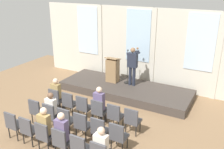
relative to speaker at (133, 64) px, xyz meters
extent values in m
plane|color=#846647|center=(-0.21, -4.47, -1.34)|extent=(14.43, 14.43, 0.00)
cube|color=beige|center=(-0.21, 1.08, 0.47)|extent=(10.28, 0.10, 3.61)
cube|color=silver|center=(-2.95, 1.02, 1.00)|extent=(1.17, 0.04, 2.36)
cube|color=beige|center=(-2.22, 1.02, 0.47)|extent=(0.20, 0.08, 3.61)
cube|color=silver|center=(-0.21, 1.02, 1.00)|extent=(1.17, 0.04, 2.36)
cube|color=beige|center=(0.52, 1.02, 0.47)|extent=(0.20, 0.08, 3.61)
cube|color=silver|center=(2.53, 1.02, 1.00)|extent=(1.17, 0.04, 2.36)
cube|color=beige|center=(3.26, 1.02, 0.47)|extent=(0.20, 0.08, 3.61)
cube|color=#3F3833|center=(-0.21, -0.26, -1.16)|extent=(5.73, 2.07, 0.35)
cylinder|color=#232838|center=(-0.09, -0.02, -0.57)|extent=(0.14, 0.14, 0.83)
cylinder|color=#232838|center=(0.09, -0.02, -0.57)|extent=(0.14, 0.14, 0.83)
cube|color=#232838|center=(0.00, -0.02, 0.16)|extent=(0.42, 0.22, 0.62)
cube|color=maroon|center=(0.00, 0.10, 0.23)|extent=(0.06, 0.01, 0.37)
sphere|color=#8C6647|center=(0.00, -0.01, 0.61)|extent=(0.21, 0.21, 0.21)
cylinder|color=#232838|center=(-0.24, 0.06, 0.25)|extent=(0.09, 0.28, 0.45)
cylinder|color=#232838|center=(0.15, 0.11, 0.48)|extent=(0.15, 0.36, 0.15)
cylinder|color=#232838|center=(0.10, 0.25, 0.50)|extent=(0.11, 0.34, 0.15)
sphere|color=#8C6647|center=(0.00, 0.51, 0.56)|extent=(0.10, 0.10, 0.10)
cylinder|color=black|center=(-0.28, 0.10, -0.97)|extent=(0.28, 0.28, 0.03)
cylinder|color=black|center=(-0.28, 0.10, -0.23)|extent=(0.02, 0.02, 1.45)
sphere|color=#262626|center=(-0.28, 0.10, 0.53)|extent=(0.07, 0.07, 0.07)
cube|color=#93724C|center=(-0.95, -0.04, -0.46)|extent=(0.52, 0.40, 1.05)
cube|color=#93724C|center=(-0.95, -0.02, 0.10)|extent=(0.60, 0.48, 0.14)
cylinder|color=black|center=(-1.59, -2.74, -1.14)|extent=(0.04, 0.04, 0.40)
cylinder|color=black|center=(-1.95, -2.74, -1.14)|extent=(0.04, 0.04, 0.40)
cylinder|color=black|center=(-1.59, -3.08, -1.14)|extent=(0.04, 0.04, 0.40)
cylinder|color=black|center=(-1.95, -3.08, -1.14)|extent=(0.04, 0.04, 0.40)
cube|color=#47474C|center=(-1.77, -2.91, -0.90)|extent=(0.46, 0.44, 0.08)
cube|color=#47474C|center=(-1.77, -3.10, -0.63)|extent=(0.46, 0.06, 0.46)
cylinder|color=#2D2D33|center=(-1.86, -2.73, -1.12)|extent=(0.10, 0.10, 0.44)
cylinder|color=#2D2D33|center=(-1.68, -2.73, -1.12)|extent=(0.10, 0.10, 0.44)
cube|color=#2D2D33|center=(-1.77, -2.85, -0.84)|extent=(0.34, 0.36, 0.12)
cube|color=#997F4C|center=(-1.77, -2.96, -0.49)|extent=(0.36, 0.20, 0.57)
sphere|color=beige|center=(-1.77, -2.94, -0.10)|extent=(0.20, 0.20, 0.20)
cylinder|color=black|center=(-0.97, -2.74, -1.14)|extent=(0.04, 0.04, 0.40)
cylinder|color=black|center=(-1.33, -2.74, -1.14)|extent=(0.04, 0.04, 0.40)
cylinder|color=black|center=(-0.97, -3.08, -1.14)|extent=(0.04, 0.04, 0.40)
cylinder|color=black|center=(-1.33, -3.08, -1.14)|extent=(0.04, 0.04, 0.40)
cube|color=#47474C|center=(-1.15, -2.91, -0.90)|extent=(0.46, 0.44, 0.08)
cube|color=#47474C|center=(-1.15, -3.10, -0.63)|extent=(0.46, 0.06, 0.46)
cylinder|color=black|center=(-0.34, -2.74, -1.14)|extent=(0.04, 0.04, 0.40)
cylinder|color=black|center=(-0.70, -2.74, -1.14)|extent=(0.04, 0.04, 0.40)
cylinder|color=black|center=(-0.34, -3.08, -1.14)|extent=(0.04, 0.04, 0.40)
cylinder|color=black|center=(-0.70, -3.08, -1.14)|extent=(0.04, 0.04, 0.40)
cube|color=#47474C|center=(-0.52, -2.91, -0.90)|extent=(0.46, 0.44, 0.08)
cube|color=#47474C|center=(-0.52, -3.10, -0.63)|extent=(0.46, 0.06, 0.46)
cylinder|color=black|center=(0.28, -2.74, -1.14)|extent=(0.04, 0.04, 0.40)
cylinder|color=black|center=(-0.08, -2.74, -1.14)|extent=(0.04, 0.04, 0.40)
cylinder|color=black|center=(0.28, -3.08, -1.14)|extent=(0.04, 0.04, 0.40)
cylinder|color=black|center=(-0.08, -3.08, -1.14)|extent=(0.04, 0.04, 0.40)
cube|color=#47474C|center=(0.10, -2.91, -0.90)|extent=(0.46, 0.44, 0.08)
cube|color=#47474C|center=(0.10, -3.10, -0.63)|extent=(0.46, 0.06, 0.46)
cylinder|color=#2D2D33|center=(0.01, -2.73, -1.12)|extent=(0.10, 0.10, 0.44)
cylinder|color=#2D2D33|center=(0.19, -2.73, -1.12)|extent=(0.10, 0.10, 0.44)
cube|color=#2D2D33|center=(0.10, -2.85, -0.84)|extent=(0.34, 0.36, 0.12)
cube|color=#594C72|center=(0.10, -2.96, -0.47)|extent=(0.36, 0.20, 0.62)
sphere|color=beige|center=(0.10, -2.94, -0.05)|extent=(0.20, 0.20, 0.20)
cylinder|color=black|center=(0.91, -2.74, -1.14)|extent=(0.04, 0.04, 0.40)
cylinder|color=black|center=(0.55, -2.74, -1.14)|extent=(0.04, 0.04, 0.40)
cylinder|color=black|center=(0.91, -3.08, -1.14)|extent=(0.04, 0.04, 0.40)
cylinder|color=black|center=(0.55, -3.08, -1.14)|extent=(0.04, 0.04, 0.40)
cube|color=#47474C|center=(0.73, -2.91, -0.90)|extent=(0.46, 0.44, 0.08)
cube|color=#47474C|center=(0.73, -3.10, -0.63)|extent=(0.46, 0.06, 0.46)
cylinder|color=black|center=(1.53, -2.74, -1.14)|extent=(0.04, 0.04, 0.40)
cylinder|color=black|center=(1.17, -2.74, -1.14)|extent=(0.04, 0.04, 0.40)
cylinder|color=black|center=(1.53, -3.08, -1.14)|extent=(0.04, 0.04, 0.40)
cylinder|color=black|center=(1.17, -3.08, -1.14)|extent=(0.04, 0.04, 0.40)
cube|color=#47474C|center=(1.35, -2.91, -0.90)|extent=(0.46, 0.44, 0.08)
cube|color=#47474C|center=(1.35, -3.10, -0.63)|extent=(0.46, 0.06, 0.46)
cylinder|color=black|center=(-1.59, -3.73, -1.14)|extent=(0.04, 0.04, 0.40)
cylinder|color=black|center=(-1.95, -3.73, -1.14)|extent=(0.04, 0.04, 0.40)
cylinder|color=black|center=(-1.59, -4.07, -1.14)|extent=(0.04, 0.04, 0.40)
cylinder|color=black|center=(-1.95, -4.07, -1.14)|extent=(0.04, 0.04, 0.40)
cube|color=#47474C|center=(-1.77, -3.90, -0.90)|extent=(0.46, 0.44, 0.08)
cube|color=#47474C|center=(-1.77, -4.09, -0.63)|extent=(0.46, 0.06, 0.46)
cylinder|color=black|center=(-0.97, -3.73, -1.14)|extent=(0.04, 0.04, 0.40)
cylinder|color=black|center=(-1.33, -3.73, -1.14)|extent=(0.04, 0.04, 0.40)
cylinder|color=black|center=(-0.97, -4.07, -1.14)|extent=(0.04, 0.04, 0.40)
cylinder|color=black|center=(-1.33, -4.07, -1.14)|extent=(0.04, 0.04, 0.40)
cube|color=#47474C|center=(-1.15, -3.90, -0.90)|extent=(0.46, 0.44, 0.08)
cube|color=#47474C|center=(-1.15, -4.09, -0.63)|extent=(0.46, 0.06, 0.46)
cylinder|color=#2D2D33|center=(-1.24, -3.72, -1.12)|extent=(0.10, 0.10, 0.44)
cylinder|color=#2D2D33|center=(-1.06, -3.72, -1.12)|extent=(0.10, 0.10, 0.44)
cube|color=#2D2D33|center=(-1.15, -3.84, -0.84)|extent=(0.34, 0.36, 0.12)
cube|color=silver|center=(-1.15, -3.95, -0.51)|extent=(0.36, 0.20, 0.53)
sphere|color=brown|center=(-1.15, -3.93, -0.14)|extent=(0.20, 0.20, 0.20)
cylinder|color=black|center=(-0.34, -3.73, -1.14)|extent=(0.04, 0.04, 0.40)
cylinder|color=black|center=(-0.70, -3.73, -1.14)|extent=(0.04, 0.04, 0.40)
cylinder|color=black|center=(-0.34, -4.07, -1.14)|extent=(0.04, 0.04, 0.40)
cylinder|color=black|center=(-0.70, -4.07, -1.14)|extent=(0.04, 0.04, 0.40)
cube|color=#47474C|center=(-0.52, -3.90, -0.90)|extent=(0.46, 0.44, 0.08)
cube|color=#47474C|center=(-0.52, -4.09, -0.63)|extent=(0.46, 0.06, 0.46)
cylinder|color=black|center=(0.28, -3.73, -1.14)|extent=(0.04, 0.04, 0.40)
cylinder|color=black|center=(-0.08, -3.73, -1.14)|extent=(0.04, 0.04, 0.40)
cylinder|color=black|center=(0.28, -4.07, -1.14)|extent=(0.04, 0.04, 0.40)
cylinder|color=black|center=(-0.08, -4.07, -1.14)|extent=(0.04, 0.04, 0.40)
cube|color=#47474C|center=(0.10, -3.90, -0.90)|extent=(0.46, 0.44, 0.08)
cube|color=#47474C|center=(0.10, -4.09, -0.63)|extent=(0.46, 0.06, 0.46)
cylinder|color=black|center=(0.91, -3.73, -1.14)|extent=(0.04, 0.04, 0.40)
cylinder|color=black|center=(0.55, -3.73, -1.14)|extent=(0.04, 0.04, 0.40)
cylinder|color=black|center=(0.91, -4.07, -1.14)|extent=(0.04, 0.04, 0.40)
cylinder|color=black|center=(0.55, -4.07, -1.14)|extent=(0.04, 0.04, 0.40)
cube|color=#47474C|center=(0.73, -3.90, -0.90)|extent=(0.46, 0.44, 0.08)
cube|color=#47474C|center=(0.73, -4.09, -0.63)|extent=(0.46, 0.06, 0.46)
cylinder|color=black|center=(1.53, -3.73, -1.14)|extent=(0.04, 0.04, 0.40)
cylinder|color=black|center=(1.17, -3.73, -1.14)|extent=(0.04, 0.04, 0.40)
cylinder|color=black|center=(1.53, -4.07, -1.14)|extent=(0.04, 0.04, 0.40)
cylinder|color=black|center=(1.17, -4.07, -1.14)|extent=(0.04, 0.04, 0.40)
cube|color=#47474C|center=(1.35, -3.90, -0.90)|extent=(0.46, 0.44, 0.08)
cube|color=#47474C|center=(1.35, -4.09, -0.63)|extent=(0.46, 0.06, 0.46)
cylinder|color=black|center=(-1.59, -4.71, -1.14)|extent=(0.04, 0.04, 0.40)
cylinder|color=black|center=(-1.95, -4.71, -1.14)|extent=(0.04, 0.04, 0.40)
cylinder|color=black|center=(-1.59, -5.05, -1.14)|extent=(0.04, 0.04, 0.40)
cylinder|color=black|center=(-1.95, -5.05, -1.14)|extent=(0.04, 0.04, 0.40)
cube|color=#47474C|center=(-1.77, -4.88, -0.90)|extent=(0.46, 0.44, 0.08)
cube|color=#47474C|center=(-1.77, -5.07, -0.63)|extent=(0.46, 0.06, 0.46)
cylinder|color=black|center=(-0.97, -4.71, -1.14)|extent=(0.04, 0.04, 0.40)
cylinder|color=black|center=(-1.33, -4.71, -1.14)|extent=(0.04, 0.04, 0.40)
cylinder|color=black|center=(-0.97, -5.05, -1.14)|extent=(0.04, 0.04, 0.40)
cylinder|color=black|center=(-1.33, -5.05, -1.14)|extent=(0.04, 0.04, 0.40)
cube|color=#47474C|center=(-1.15, -4.88, -0.90)|extent=(0.46, 0.44, 0.08)
cube|color=#47474C|center=(-1.15, -5.07, -0.63)|extent=(0.46, 0.06, 0.46)
cylinder|color=black|center=(-0.34, -4.71, -1.14)|extent=(0.04, 0.04, 0.40)
cylinder|color=black|center=(-0.70, -4.71, -1.14)|extent=(0.04, 0.04, 0.40)
cylinder|color=black|center=(-0.34, -5.05, -1.14)|extent=(0.04, 0.04, 0.40)
cylinder|color=black|center=(-0.70, -5.05, -1.14)|extent=(0.04, 0.04, 0.40)
cube|color=#47474C|center=(-0.52, -4.88, -0.90)|extent=(0.46, 0.44, 0.08)
cube|color=#47474C|center=(-0.52, -5.07, -0.63)|extent=(0.46, 0.06, 0.46)
cylinder|color=#2D2D33|center=(-0.61, -4.70, -1.12)|extent=(0.10, 0.10, 0.44)
cylinder|color=#2D2D33|center=(-0.43, -4.70, -1.12)|extent=(0.10, 0.10, 0.44)
cube|color=#2D2D33|center=(-0.52, -4.82, -0.84)|extent=(0.34, 0.36, 0.12)
cube|color=#997F4C|center=(-0.52, -4.93, -0.47)|extent=(0.36, 0.20, 0.61)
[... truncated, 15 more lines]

